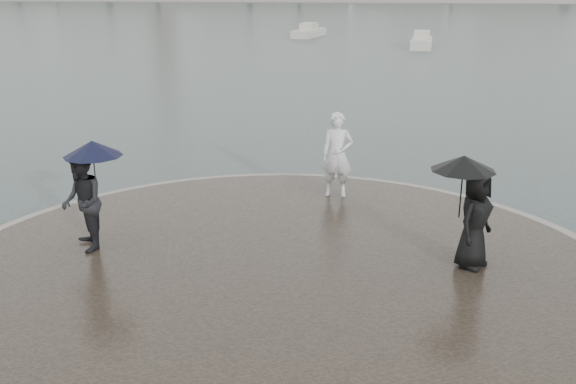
# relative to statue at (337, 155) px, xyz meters

# --- Properties ---
(kerb_ring) EXTENTS (12.50, 12.50, 0.32)m
(kerb_ring) POSITION_rel_statue_xyz_m (-0.69, -4.47, -1.17)
(kerb_ring) COLOR gray
(kerb_ring) RESTS_ON ground
(quay_tip) EXTENTS (11.90, 11.90, 0.36)m
(quay_tip) POSITION_rel_statue_xyz_m (-0.69, -4.47, -1.15)
(quay_tip) COLOR #2D261E
(quay_tip) RESTS_ON ground
(statue) EXTENTS (0.72, 0.48, 1.93)m
(statue) POSITION_rel_statue_xyz_m (0.00, 0.00, 0.00)
(statue) COLOR silver
(statue) RESTS_ON quay_tip
(visitor_left) EXTENTS (1.31, 1.19, 2.04)m
(visitor_left) POSITION_rel_statue_xyz_m (-4.31, -3.71, 0.16)
(visitor_left) COLOR black
(visitor_left) RESTS_ON quay_tip
(visitor_right) EXTENTS (1.26, 1.16, 1.95)m
(visitor_right) POSITION_rel_statue_xyz_m (2.49, -3.50, 0.17)
(visitor_right) COLOR black
(visitor_right) RESTS_ON quay_tip
(boats) EXTENTS (31.18, 24.53, 1.50)m
(boats) POSITION_rel_statue_xyz_m (7.12, 38.31, -0.95)
(boats) COLOR #B8B3A6
(boats) RESTS_ON ground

